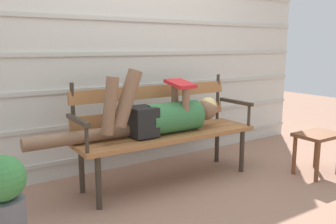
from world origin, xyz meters
name	(u,v)px	position (x,y,z in m)	size (l,w,h in m)	color
ground_plane	(173,184)	(0.00, 0.00, 0.00)	(12.00, 12.00, 0.00)	#936B56
house_siding	(134,53)	(0.00, 0.68, 1.09)	(4.37, 0.08, 2.19)	beige
park_bench	(164,126)	(0.00, 0.15, 0.48)	(1.61, 0.47, 0.89)	#9E6638
reclining_person	(159,116)	(-0.09, 0.08, 0.59)	(1.67, 0.26, 0.56)	#33703D
footstool	(318,142)	(1.23, -0.52, 0.31)	(0.41, 0.29, 0.39)	brown
potted_plant	(4,201)	(-1.35, -0.31, 0.31)	(0.26, 0.26, 0.57)	slate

